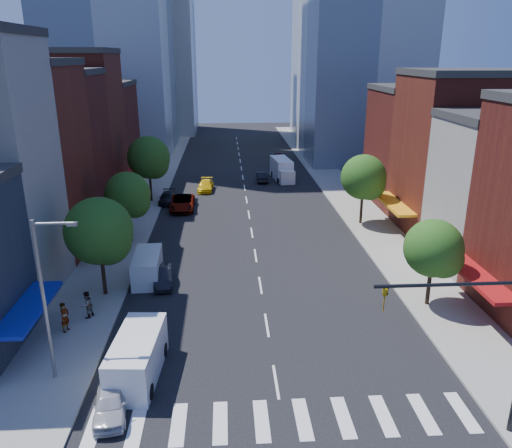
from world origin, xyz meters
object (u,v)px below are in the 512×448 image
(parked_car_rear, at_px, (167,198))
(pedestrian_far, at_px, (87,305))
(cargo_van_near, at_px, (137,358))
(cargo_van_far, at_px, (147,268))
(parked_car_third, at_px, (182,203))
(traffic_car_oncoming, at_px, (262,177))
(pedestrian_near, at_px, (65,317))
(parked_car_second, at_px, (163,276))
(traffic_car_far, at_px, (278,157))
(box_truck, at_px, (282,170))
(parked_car_front, at_px, (111,402))
(taxi, at_px, (206,186))

(parked_car_rear, height_order, pedestrian_far, pedestrian_far)
(cargo_van_near, bearing_deg, parked_car_rear, 97.75)
(parked_car_rear, height_order, cargo_van_far, cargo_van_far)
(parked_car_third, relative_size, traffic_car_oncoming, 1.37)
(parked_car_rear, xyz_separation_m, pedestrian_near, (-3.30, -29.38, 0.49))
(parked_car_second, bearing_deg, cargo_van_far, 137.21)
(traffic_car_far, relative_size, box_truck, 0.58)
(parked_car_front, bearing_deg, traffic_car_oncoming, 69.84)
(pedestrian_near, bearing_deg, taxi, 6.28)
(parked_car_rear, relative_size, pedestrian_near, 2.25)
(cargo_van_far, bearing_deg, traffic_car_far, 69.56)
(parked_car_front, xyz_separation_m, traffic_car_oncoming, (10.97, 47.37, 0.04))
(cargo_van_near, distance_m, pedestrian_far, 7.96)
(parked_car_second, distance_m, pedestrian_near, 8.66)
(traffic_car_far, bearing_deg, taxi, 58.78)
(parked_car_rear, distance_m, taxi, 7.06)
(traffic_car_far, bearing_deg, parked_car_rear, 57.22)
(cargo_van_far, height_order, pedestrian_far, cargo_van_far)
(parked_car_second, xyz_separation_m, taxi, (2.37, 28.10, 0.01))
(taxi, bearing_deg, traffic_car_oncoming, 33.95)
(traffic_car_oncoming, relative_size, traffic_car_far, 0.98)
(parked_car_front, bearing_deg, pedestrian_far, 103.18)
(cargo_van_far, bearing_deg, parked_car_second, -37.16)
(cargo_van_far, distance_m, pedestrian_far, 6.78)
(cargo_van_near, distance_m, taxi, 39.96)
(parked_car_second, bearing_deg, parked_car_third, 82.21)
(parked_car_third, xyz_separation_m, box_truck, (13.03, 13.90, 0.57))
(parked_car_front, relative_size, parked_car_rear, 0.87)
(cargo_van_near, height_order, taxi, cargo_van_near)
(cargo_van_near, relative_size, cargo_van_far, 1.15)
(parked_car_second, relative_size, pedestrian_near, 2.04)
(box_truck, bearing_deg, cargo_van_far, -119.89)
(parked_car_second, bearing_deg, parked_car_rear, 87.28)
(box_truck, bearing_deg, pedestrian_near, -120.69)
(cargo_van_near, xyz_separation_m, pedestrian_far, (-4.37, 6.65, -0.11))
(cargo_van_near, relative_size, traffic_car_oncoming, 1.38)
(pedestrian_far, bearing_deg, taxi, -161.99)
(parked_car_third, bearing_deg, traffic_car_oncoming, 51.08)
(parked_car_rear, bearing_deg, pedestrian_far, -94.31)
(parked_car_second, relative_size, cargo_van_near, 0.69)
(parked_car_second, height_order, cargo_van_near, cargo_van_near)
(taxi, distance_m, box_truck, 12.08)
(parked_car_rear, relative_size, box_truck, 0.60)
(parked_car_front, distance_m, cargo_van_near, 3.05)
(parked_car_third, distance_m, box_truck, 19.06)
(parked_car_second, height_order, parked_car_rear, parked_car_second)
(cargo_van_far, relative_size, pedestrian_near, 2.55)
(parked_car_rear, distance_m, cargo_van_far, 21.68)
(parked_car_third, xyz_separation_m, taxi, (2.37, 8.27, -0.13))
(parked_car_third, relative_size, traffic_car_far, 1.34)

